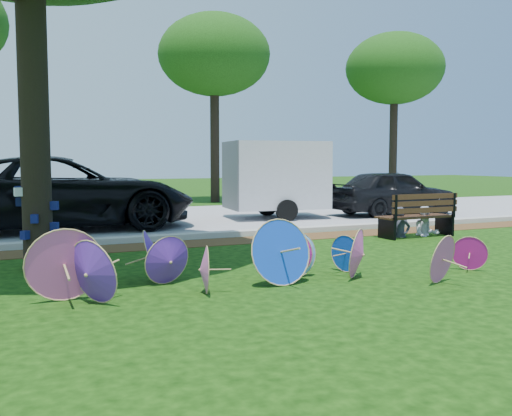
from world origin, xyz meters
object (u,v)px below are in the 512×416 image
(cargo_trailer, at_px, (277,175))
(person_left, at_px, (401,207))
(black_van, at_px, (61,193))
(dark_pickup, at_px, (393,192))
(person_right, at_px, (426,207))
(park_bench, at_px, (415,215))
(parasol_pile, at_px, (238,258))

(cargo_trailer, distance_m, person_left, 4.82)
(cargo_trailer, bearing_deg, black_van, -170.20)
(dark_pickup, bearing_deg, person_left, 142.37)
(person_right, bearing_deg, person_left, -160.26)
(park_bench, xyz_separation_m, person_right, (0.35, 0.05, 0.16))
(cargo_trailer, xyz_separation_m, person_left, (0.68, -4.74, -0.60))
(cargo_trailer, relative_size, park_bench, 1.51)
(black_van, relative_size, park_bench, 3.52)
(person_left, relative_size, person_right, 1.04)
(black_van, xyz_separation_m, park_bench, (6.94, -4.48, -0.41))
(park_bench, height_order, person_left, person_left)
(person_left, bearing_deg, parasol_pile, -142.86)
(parasol_pile, relative_size, person_right, 5.15)
(cargo_trailer, height_order, person_left, cargo_trailer)
(park_bench, distance_m, person_left, 0.40)
(black_van, bearing_deg, cargo_trailer, -86.57)
(black_van, relative_size, cargo_trailer, 2.34)
(parasol_pile, distance_m, person_right, 6.52)
(black_van, bearing_deg, park_bench, -122.41)
(person_right, bearing_deg, parasol_pile, -132.35)
(parasol_pile, distance_m, dark_pickup, 10.90)
(parasol_pile, xyz_separation_m, park_bench, (5.41, 3.00, 0.09))
(parasol_pile, xyz_separation_m, person_right, (5.76, 3.05, 0.25))
(black_van, xyz_separation_m, person_right, (7.29, -4.43, -0.25))
(parasol_pile, bearing_deg, black_van, 101.59)
(parasol_pile, bearing_deg, park_bench, 29.02)
(dark_pickup, bearing_deg, parasol_pile, 130.03)
(cargo_trailer, xyz_separation_m, park_bench, (1.03, -4.79, -0.78))
(black_van, height_order, park_bench, black_van)
(black_van, bearing_deg, person_left, -123.47)
(park_bench, bearing_deg, person_left, 170.39)
(person_right, bearing_deg, cargo_trailer, 125.93)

